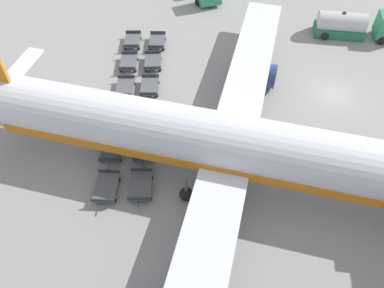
{
  "coord_description": "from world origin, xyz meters",
  "views": [
    {
      "loc": [
        28.56,
        -9.73,
        24.46
      ],
      "look_at": [
        9.06,
        -12.48,
        1.15
      ],
      "focal_mm": 35.0,
      "sensor_mm": 36.0,
      "label": 1
    }
  ],
  "objects_px": {
    "fuel_tanker_secondary": "(352,26)",
    "baggage_dolly_row_near_col_f": "(106,187)",
    "airplane": "(245,147)",
    "baggage_dolly_row_near_col_b": "(129,62)",
    "baggage_dolly_row_mid_a_col_b": "(153,62)",
    "baggage_dolly_row_mid_a_col_f": "(140,186)",
    "baggage_dolly_row_near_col_c": "(125,87)",
    "baggage_dolly_row_mid_a_col_d": "(147,115)",
    "baggage_dolly_row_mid_a_col_a": "(157,42)",
    "baggage_dolly_row_mid_a_col_e": "(144,148)",
    "baggage_dolly_row_near_col_d": "(119,115)",
    "baggage_dolly_row_near_col_e": "(112,149)",
    "baggage_dolly_row_near_col_a": "(132,41)",
    "baggage_dolly_row_mid_a_col_c": "(150,87)"
  },
  "relations": [
    {
      "from": "fuel_tanker_secondary",
      "to": "baggage_dolly_row_near_col_f",
      "type": "xyz_separation_m",
      "value": [
        24.1,
        -21.15,
        -0.79
      ]
    },
    {
      "from": "airplane",
      "to": "baggage_dolly_row_near_col_b",
      "type": "height_order",
      "value": "airplane"
    },
    {
      "from": "baggage_dolly_row_mid_a_col_b",
      "to": "baggage_dolly_row_mid_a_col_f",
      "type": "distance_m",
      "value": 15.31
    },
    {
      "from": "baggage_dolly_row_near_col_f",
      "to": "baggage_dolly_row_near_col_c",
      "type": "bearing_deg",
      "value": -172.41
    },
    {
      "from": "baggage_dolly_row_near_col_f",
      "to": "baggage_dolly_row_mid_a_col_d",
      "type": "bearing_deg",
      "value": 170.23
    },
    {
      "from": "baggage_dolly_row_mid_a_col_a",
      "to": "baggage_dolly_row_mid_a_col_b",
      "type": "distance_m",
      "value": 3.58
    },
    {
      "from": "airplane",
      "to": "baggage_dolly_row_mid_a_col_d",
      "type": "bearing_deg",
      "value": -120.91
    },
    {
      "from": "baggage_dolly_row_near_col_b",
      "to": "baggage_dolly_row_mid_a_col_e",
      "type": "distance_m",
      "value": 11.75
    },
    {
      "from": "baggage_dolly_row_near_col_f",
      "to": "baggage_dolly_row_mid_a_col_a",
      "type": "distance_m",
      "value": 19.22
    },
    {
      "from": "baggage_dolly_row_near_col_d",
      "to": "baggage_dolly_row_mid_a_col_f",
      "type": "relative_size",
      "value": 1.0
    },
    {
      "from": "fuel_tanker_secondary",
      "to": "baggage_dolly_row_mid_a_col_a",
      "type": "xyz_separation_m",
      "value": [
        4.88,
        -21.1,
        -0.79
      ]
    },
    {
      "from": "baggage_dolly_row_near_col_e",
      "to": "baggage_dolly_row_near_col_f",
      "type": "xyz_separation_m",
      "value": [
        3.74,
        0.63,
        0.0
      ]
    },
    {
      "from": "baggage_dolly_row_near_col_a",
      "to": "baggage_dolly_row_near_col_e",
      "type": "xyz_separation_m",
      "value": [
        15.23,
        2.02,
        0.0
      ]
    },
    {
      "from": "airplane",
      "to": "baggage_dolly_row_near_col_e",
      "type": "height_order",
      "value": "airplane"
    },
    {
      "from": "baggage_dolly_row_mid_a_col_b",
      "to": "baggage_dolly_row_mid_a_col_d",
      "type": "bearing_deg",
      "value": 8.04
    },
    {
      "from": "baggage_dolly_row_near_col_b",
      "to": "baggage_dolly_row_near_col_f",
      "type": "relative_size",
      "value": 1.01
    },
    {
      "from": "baggage_dolly_row_mid_a_col_d",
      "to": "baggage_dolly_row_mid_a_col_f",
      "type": "distance_m",
      "value": 7.68
    },
    {
      "from": "baggage_dolly_row_near_col_a",
      "to": "baggage_dolly_row_near_col_c",
      "type": "xyz_separation_m",
      "value": [
        7.58,
        1.13,
        0.0
      ]
    },
    {
      "from": "airplane",
      "to": "baggage_dolly_row_near_col_a",
      "type": "relative_size",
      "value": 13.35
    },
    {
      "from": "baggage_dolly_row_near_col_c",
      "to": "baggage_dolly_row_near_col_d",
      "type": "height_order",
      "value": "same"
    },
    {
      "from": "baggage_dolly_row_near_col_b",
      "to": "baggage_dolly_row_near_col_e",
      "type": "xyz_separation_m",
      "value": [
        11.49,
        1.5,
        0.0
      ]
    },
    {
      "from": "baggage_dolly_row_mid_a_col_b",
      "to": "baggage_dolly_row_mid_a_col_d",
      "type": "relative_size",
      "value": 1.01
    },
    {
      "from": "baggage_dolly_row_near_col_b",
      "to": "baggage_dolly_row_near_col_e",
      "type": "height_order",
      "value": "same"
    },
    {
      "from": "baggage_dolly_row_near_col_d",
      "to": "baggage_dolly_row_mid_a_col_d",
      "type": "bearing_deg",
      "value": 99.19
    },
    {
      "from": "baggage_dolly_row_near_col_c",
      "to": "baggage_dolly_row_near_col_f",
      "type": "xyz_separation_m",
      "value": [
        11.39,
        1.52,
        0.0
      ]
    },
    {
      "from": "baggage_dolly_row_near_col_b",
      "to": "baggage_dolly_row_mid_a_col_f",
      "type": "bearing_deg",
      "value": 17.65
    },
    {
      "from": "baggage_dolly_row_near_col_d",
      "to": "baggage_dolly_row_mid_a_col_a",
      "type": "distance_m",
      "value": 11.58
    },
    {
      "from": "fuel_tanker_secondary",
      "to": "baggage_dolly_row_mid_a_col_a",
      "type": "height_order",
      "value": "fuel_tanker_secondary"
    },
    {
      "from": "baggage_dolly_row_near_col_f",
      "to": "baggage_dolly_row_mid_a_col_c",
      "type": "distance_m",
      "value": 11.87
    },
    {
      "from": "baggage_dolly_row_mid_a_col_f",
      "to": "baggage_dolly_row_near_col_e",
      "type": "bearing_deg",
      "value": -135.45
    },
    {
      "from": "baggage_dolly_row_near_col_c",
      "to": "baggage_dolly_row_near_col_f",
      "type": "bearing_deg",
      "value": 7.59
    },
    {
      "from": "baggage_dolly_row_mid_a_col_d",
      "to": "baggage_dolly_row_mid_a_col_f",
      "type": "xyz_separation_m",
      "value": [
        7.59,
        1.16,
        0.0
      ]
    },
    {
      "from": "baggage_dolly_row_near_col_c",
      "to": "baggage_dolly_row_near_col_d",
      "type": "bearing_deg",
      "value": 7.06
    },
    {
      "from": "airplane",
      "to": "fuel_tanker_secondary",
      "type": "distance_m",
      "value": 24.03
    },
    {
      "from": "baggage_dolly_row_near_col_e",
      "to": "baggage_dolly_row_near_col_b",
      "type": "bearing_deg",
      "value": -172.56
    },
    {
      "from": "fuel_tanker_secondary",
      "to": "baggage_dolly_row_near_col_f",
      "type": "distance_m",
      "value": 32.07
    },
    {
      "from": "fuel_tanker_secondary",
      "to": "baggage_dolly_row_mid_a_col_c",
      "type": "relative_size",
      "value": 2.46
    },
    {
      "from": "baggage_dolly_row_mid_a_col_f",
      "to": "baggage_dolly_row_near_col_b",
      "type": "bearing_deg",
      "value": -162.35
    },
    {
      "from": "baggage_dolly_row_mid_a_col_a",
      "to": "baggage_dolly_row_mid_a_col_b",
      "type": "xyz_separation_m",
      "value": [
        3.57,
        0.27,
        0.0
      ]
    },
    {
      "from": "airplane",
      "to": "baggage_dolly_row_near_col_e",
      "type": "distance_m",
      "value": 11.19
    },
    {
      "from": "baggage_dolly_row_near_col_a",
      "to": "baggage_dolly_row_mid_a_col_e",
      "type": "distance_m",
      "value": 15.46
    },
    {
      "from": "baggage_dolly_row_mid_a_col_c",
      "to": "baggage_dolly_row_mid_a_col_e",
      "type": "height_order",
      "value": "same"
    },
    {
      "from": "baggage_dolly_row_mid_a_col_e",
      "to": "baggage_dolly_row_mid_a_col_f",
      "type": "relative_size",
      "value": 1.0
    },
    {
      "from": "fuel_tanker_secondary",
      "to": "baggage_dolly_row_mid_a_col_b",
      "type": "xyz_separation_m",
      "value": [
        8.45,
        -20.83,
        -0.79
      ]
    },
    {
      "from": "baggage_dolly_row_near_col_d",
      "to": "baggage_dolly_row_near_col_f",
      "type": "bearing_deg",
      "value": 7.84
    },
    {
      "from": "baggage_dolly_row_mid_a_col_a",
      "to": "baggage_dolly_row_mid_a_col_e",
      "type": "relative_size",
      "value": 1.0
    },
    {
      "from": "baggage_dolly_row_near_col_e",
      "to": "baggage_dolly_row_mid_a_col_f",
      "type": "bearing_deg",
      "value": 44.55
    },
    {
      "from": "baggage_dolly_row_near_col_b",
      "to": "baggage_dolly_row_near_col_d",
      "type": "distance_m",
      "value": 7.61
    },
    {
      "from": "baggage_dolly_row_near_col_c",
      "to": "baggage_dolly_row_near_col_d",
      "type": "relative_size",
      "value": 1.0
    },
    {
      "from": "baggage_dolly_row_near_col_a",
      "to": "baggage_dolly_row_mid_a_col_a",
      "type": "distance_m",
      "value": 2.71
    }
  ]
}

